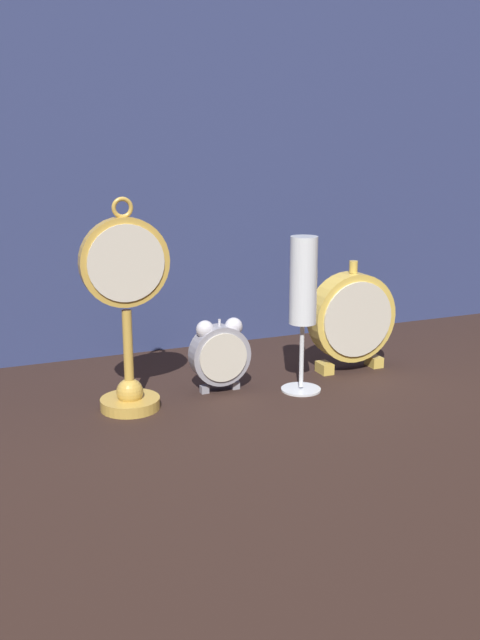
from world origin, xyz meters
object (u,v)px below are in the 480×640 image
pocket_watch_on_stand (127,313)px  champagne_flute (303,293)px  alarm_clock_twin_bell (220,352)px  mantel_clock_silver (352,318)px

pocket_watch_on_stand → champagne_flute: (0.27, -0.03, 0.01)m
alarm_clock_twin_bell → champagne_flute: size_ratio=0.48×
alarm_clock_twin_bell → champagne_flute: bearing=-21.1°
mantel_clock_silver → champagne_flute: champagne_flute is taller
alarm_clock_twin_bell → mantel_clock_silver: (0.24, 0.01, 0.03)m
alarm_clock_twin_bell → champagne_flute: champagne_flute is taller
alarm_clock_twin_bell → mantel_clock_silver: 0.24m
mantel_clock_silver → champagne_flute: (-0.12, -0.06, 0.06)m
pocket_watch_on_stand → mantel_clock_silver: pocket_watch_on_stand is taller
alarm_clock_twin_bell → mantel_clock_silver: size_ratio=0.62×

